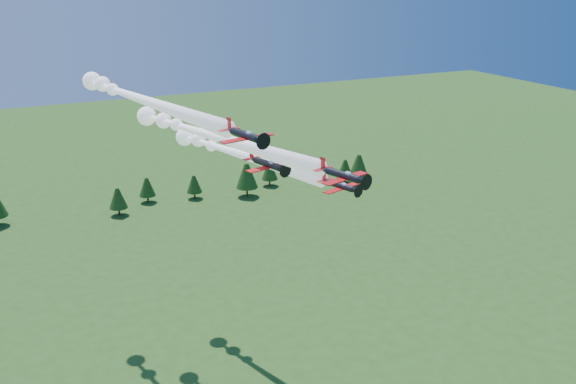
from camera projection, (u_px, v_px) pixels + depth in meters
name	position (u px, v px, depth m)	size (l,w,h in m)	color
plane_lead	(209.00, 135.00, 110.12)	(21.05, 55.03, 3.70)	black
plane_left	(138.00, 98.00, 112.92)	(17.55, 60.60, 3.70)	black
plane_right	(234.00, 152.00, 123.46)	(18.96, 48.08, 3.70)	black
plane_slot	(268.00, 164.00, 101.58)	(8.47, 9.36, 2.96)	black
treeline	(127.00, 194.00, 200.49)	(172.09, 21.16, 11.90)	#382314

